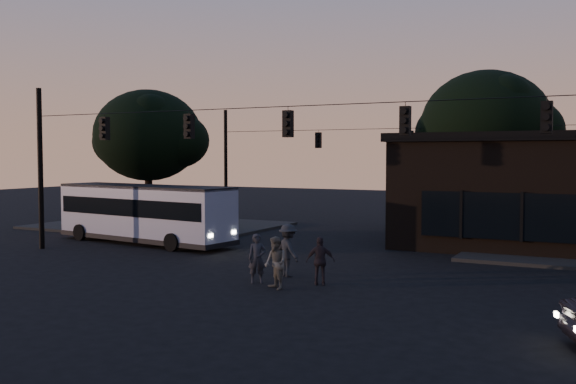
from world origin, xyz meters
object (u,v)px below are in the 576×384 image
at_px(pedestrian_a, 257,258).
at_px(bus, 144,211).
at_px(building, 569,190).
at_px(pedestrian_d, 288,250).
at_px(pedestrian_b, 276,263).
at_px(pedestrian_c, 320,261).

bearing_deg(pedestrian_a, bus, 116.91).
bearing_deg(building, pedestrian_d, -123.50).
bearing_deg(bus, pedestrian_a, -23.59).
height_order(pedestrian_b, pedestrian_c, pedestrian_b).
distance_m(pedestrian_a, pedestrian_d, 1.62).
xyz_separation_m(bus, pedestrian_a, (9.97, -6.11, -0.78)).
bearing_deg(pedestrian_b, pedestrian_a, -176.34).
distance_m(building, bus, 20.68).
bearing_deg(pedestrian_b, building, 97.26).
bearing_deg(bus, pedestrian_c, -16.41).
relative_size(bus, pedestrian_d, 5.53).
xyz_separation_m(building, pedestrian_b, (-7.86, -15.09, -1.84)).
xyz_separation_m(pedestrian_b, pedestrian_c, (1.02, 1.30, -0.04)).
height_order(building, pedestrian_d, building).
bearing_deg(building, pedestrian_a, -121.68).
relative_size(pedestrian_b, pedestrian_d, 0.91).
bearing_deg(pedestrian_d, pedestrian_a, 110.88).
distance_m(building, pedestrian_c, 15.51).
relative_size(pedestrian_b, pedestrian_c, 1.05).
distance_m(building, pedestrian_d, 15.55).
bearing_deg(pedestrian_d, pedestrian_b, 141.62).
relative_size(building, pedestrian_b, 8.92).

